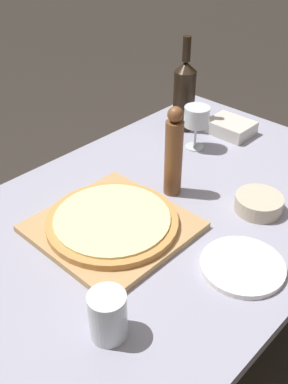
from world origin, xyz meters
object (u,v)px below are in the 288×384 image
Objects in this scene: wine_bottle at (184,94)px; pepper_mill at (174,154)px; small_bowl at (259,203)px; pizza at (112,221)px; wine_glass at (197,118)px.

pepper_mill is at bearing -54.86° from wine_bottle.
wine_bottle reaches higher than small_bowl.
wine_glass reaches higher than pizza.
small_bowl is (0.23, 0.10, -0.11)m from pepper_mill.
wine_bottle is 0.15m from wine_glass.
pepper_mill is 2.05× the size of small_bowl.
pepper_mill is at bearing 89.87° from pizza.
pizza is 1.03× the size of wine_bottle.
wine_bottle reaches higher than pepper_mill.
wine_bottle is 2.53× the size of small_bowl.
small_bowl is (0.47, -0.24, -0.11)m from wine_bottle.
small_bowl is at bearing 55.57° from pizza.
small_bowl is at bearing -27.45° from wine_bottle.
pizza is 2.61× the size of small_bowl.
pepper_mill reaches higher than wine_glass.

